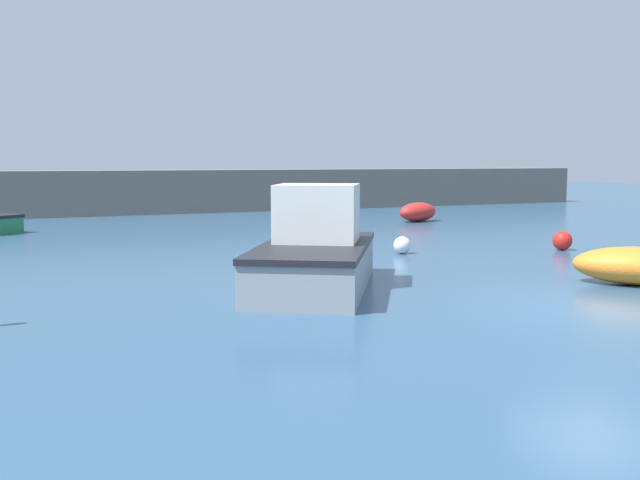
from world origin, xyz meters
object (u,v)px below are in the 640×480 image
at_px(fishing_dinghy_green, 418,212).
at_px(mooring_buoy_white, 402,245).
at_px(motorboat_with_cabin, 315,253).
at_px(open_tender_yellow, 640,266).
at_px(mooring_buoy_red, 562,241).

bearing_deg(fishing_dinghy_green, mooring_buoy_white, 41.28).
bearing_deg(mooring_buoy_white, motorboat_with_cabin, -138.68).
relative_size(open_tender_yellow, motorboat_with_cabin, 0.52).
distance_m(open_tender_yellow, fishing_dinghy_green, 16.39).
distance_m(mooring_buoy_white, mooring_buoy_red, 4.98).
relative_size(fishing_dinghy_green, mooring_buoy_red, 3.83).
height_order(motorboat_with_cabin, mooring_buoy_red, motorboat_with_cabin).
distance_m(fishing_dinghy_green, motorboat_with_cabin, 17.10).
xyz_separation_m(open_tender_yellow, mooring_buoy_red, (2.84, 5.33, -0.13)).
bearing_deg(mooring_buoy_red, fishing_dinghy_green, 81.68).
relative_size(fishing_dinghy_green, mooring_buoy_white, 4.39).
bearing_deg(mooring_buoy_red, mooring_buoy_white, 165.06).
height_order(fishing_dinghy_green, mooring_buoy_red, fishing_dinghy_green).
bearing_deg(fishing_dinghy_green, motorboat_with_cabin, 36.35).
relative_size(open_tender_yellow, mooring_buoy_red, 4.95).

